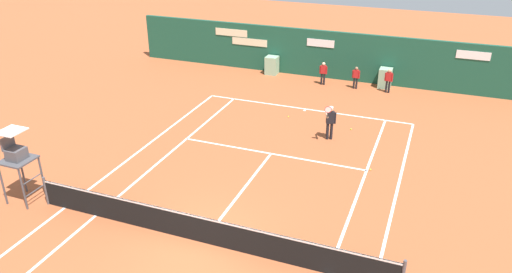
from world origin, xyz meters
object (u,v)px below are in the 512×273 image
(tennis_ball_near_service_line, at_px, (351,129))
(ball_kid_centre_post, at_px, (389,79))
(tennis_ball_by_sideline, at_px, (288,117))
(ball_kid_left_post, at_px, (323,72))
(umpire_chair, at_px, (17,156))
(tennis_ball_mid_court, at_px, (370,170))
(ball_kid_right_post, at_px, (356,76))
(player_on_baseline, at_px, (330,120))

(tennis_ball_near_service_line, bearing_deg, ball_kid_centre_post, 81.13)
(tennis_ball_near_service_line, distance_m, tennis_ball_by_sideline, 3.19)
(ball_kid_left_post, xyz_separation_m, ball_kid_centre_post, (3.67, 0.00, 0.01))
(ball_kid_left_post, distance_m, ball_kid_centre_post, 3.67)
(umpire_chair, bearing_deg, tennis_ball_mid_court, 120.69)
(ball_kid_right_post, xyz_separation_m, ball_kid_left_post, (-1.88, 0.00, 0.03))
(ball_kid_centre_post, xyz_separation_m, tennis_ball_mid_court, (0.59, -9.19, -0.74))
(player_on_baseline, height_order, ball_kid_centre_post, player_on_baseline)
(ball_kid_left_post, distance_m, tennis_ball_mid_court, 10.15)
(player_on_baseline, height_order, ball_kid_left_post, player_on_baseline)
(player_on_baseline, height_order, tennis_ball_by_sideline, player_on_baseline)
(umpire_chair, bearing_deg, ball_kid_left_post, 156.70)
(umpire_chair, distance_m, ball_kid_right_post, 17.99)
(ball_kid_centre_post, distance_m, tennis_ball_near_service_line, 5.78)
(umpire_chair, height_order, ball_kid_centre_post, umpire_chair)
(umpire_chair, relative_size, ball_kid_left_post, 2.03)
(ball_kid_centre_post, xyz_separation_m, tennis_ball_near_service_line, (-0.88, -5.66, -0.74))
(player_on_baseline, bearing_deg, tennis_ball_near_service_line, -140.29)
(umpire_chair, xyz_separation_m, tennis_ball_near_service_line, (9.56, 10.08, -1.72))
(ball_kid_centre_post, bearing_deg, player_on_baseline, 82.80)
(player_on_baseline, xyz_separation_m, ball_kid_left_post, (-2.06, 7.02, -0.17))
(ball_kid_right_post, height_order, tennis_ball_by_sideline, ball_kid_right_post)
(ball_kid_centre_post, relative_size, tennis_ball_mid_court, 19.82)
(umpire_chair, relative_size, tennis_ball_near_service_line, 39.87)
(player_on_baseline, distance_m, ball_kid_centre_post, 7.20)
(tennis_ball_mid_court, bearing_deg, tennis_ball_by_sideline, 139.92)
(umpire_chair, xyz_separation_m, ball_kid_right_post, (8.65, 15.73, -1.01))
(tennis_ball_mid_court, height_order, tennis_ball_by_sideline, same)
(ball_kid_left_post, distance_m, tennis_ball_by_sideline, 5.35)
(umpire_chair, height_order, ball_kid_right_post, umpire_chair)
(umpire_chair, xyz_separation_m, player_on_baseline, (8.84, 8.72, -0.81))
(umpire_chair, distance_m, tennis_ball_by_sideline, 12.37)
(player_on_baseline, xyz_separation_m, ball_kid_centre_post, (1.61, 7.02, -0.16))
(tennis_ball_by_sideline, bearing_deg, player_on_baseline, -35.36)
(ball_kid_right_post, xyz_separation_m, tennis_ball_by_sideline, (-2.25, -5.29, -0.70))
(tennis_ball_mid_court, bearing_deg, player_on_baseline, 135.34)
(tennis_ball_mid_court, xyz_separation_m, tennis_ball_by_sideline, (-4.63, 3.90, 0.00))
(player_on_baseline, height_order, tennis_ball_mid_court, player_on_baseline)
(umpire_chair, distance_m, tennis_ball_near_service_line, 14.00)
(player_on_baseline, bearing_deg, ball_kid_right_post, -110.67)
(ball_kid_right_post, bearing_deg, tennis_ball_near_service_line, 98.83)
(tennis_ball_mid_court, distance_m, tennis_ball_by_sideline, 6.06)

